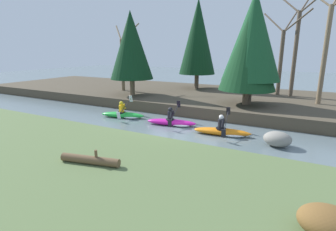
{
  "coord_description": "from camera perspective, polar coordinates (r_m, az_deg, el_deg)",
  "views": [
    {
      "loc": [
        5.21,
        -10.52,
        3.97
      ],
      "look_at": [
        -1.26,
        1.51,
        0.55
      ],
      "focal_mm": 28.0,
      "sensor_mm": 36.0,
      "label": 1
    }
  ],
  "objects": [
    {
      "name": "ground_plane",
      "position": [
        12.39,
        1.83,
        -4.64
      ],
      "size": [
        90.0,
        90.0,
        0.0
      ],
      "primitive_type": "plane",
      "color": "slate"
    },
    {
      "name": "riverbank_near",
      "position": [
        7.64,
        -20.1,
        -14.66
      ],
      "size": [
        44.0,
        7.56,
        0.82
      ],
      "color": "#5B7042",
      "rests_on": "ground"
    },
    {
      "name": "riverbank_far",
      "position": [
        20.27,
        12.94,
        3.4
      ],
      "size": [
        44.0,
        10.46,
        0.69
      ],
      "color": "#4C4233",
      "rests_on": "ground"
    },
    {
      "name": "conifer_tree_far_left",
      "position": [
        19.74,
        -8.06,
        14.87
      ],
      "size": [
        3.15,
        3.15,
        6.03
      ],
      "color": "#7A664C",
      "rests_on": "riverbank_far"
    },
    {
      "name": "conifer_tree_left",
      "position": [
        23.17,
        6.49,
        16.62
      ],
      "size": [
        3.1,
        3.1,
        7.45
      ],
      "color": "brown",
      "rests_on": "riverbank_far"
    },
    {
      "name": "conifer_tree_mid_left",
      "position": [
        16.65,
        17.22,
        13.65
      ],
      "size": [
        3.39,
        3.39,
        5.77
      ],
      "color": "brown",
      "rests_on": "riverbank_far"
    },
    {
      "name": "conifer_tree_centre",
      "position": [
        16.9,
        18.03,
        16.04
      ],
      "size": [
        3.47,
        3.47,
        6.67
      ],
      "color": "brown",
      "rests_on": "riverbank_far"
    },
    {
      "name": "bare_tree_upstream",
      "position": [
        22.13,
        -9.81,
        12.05
      ],
      "size": [
        3.04,
        3.01,
        5.47
      ],
      "color": "#7A664C",
      "rests_on": "riverbank_far"
    },
    {
      "name": "bare_tree_mid_upstream",
      "position": [
        21.39,
        23.53,
        12.01
      ],
      "size": [
        3.44,
        3.4,
        6.23
      ],
      "color": "brown",
      "rests_on": "riverbank_far"
    },
    {
      "name": "bare_tree_mid_downstream",
      "position": [
        21.07,
        26.22,
        13.81
      ],
      "size": [
        4.3,
        4.24,
        7.86
      ],
      "color": "brown",
      "rests_on": "riverbank_far"
    },
    {
      "name": "bare_tree_downstream",
      "position": [
        18.75,
        31.31,
        13.25
      ],
      "size": [
        4.25,
        4.2,
        7.78
      ],
      "color": "#7A664C",
      "rests_on": "riverbank_far"
    },
    {
      "name": "shrub_clump_second",
      "position": [
        5.6,
        31.57,
        -19.21
      ],
      "size": [
        1.01,
        0.84,
        0.55
      ],
      "color": "brown",
      "rests_on": "riverbank_near"
    },
    {
      "name": "kayaker_lead",
      "position": [
        12.81,
        12.13,
        -3.39
      ],
      "size": [
        2.79,
        2.06,
        1.2
      ],
      "rotation": [
        0.0,
        0.0,
        0.18
      ],
      "color": "orange",
      "rests_on": "ground"
    },
    {
      "name": "kayaker_middle",
      "position": [
        14.15,
        1.15,
        -1.41
      ],
      "size": [
        2.79,
        2.05,
        1.2
      ],
      "rotation": [
        0.0,
        0.0,
        0.22
      ],
      "color": "#C61999",
      "rests_on": "ground"
    },
    {
      "name": "kayaker_trailing",
      "position": [
        15.98,
        -9.49,
        0.21
      ],
      "size": [
        2.78,
        2.05,
        1.2
      ],
      "rotation": [
        0.0,
        0.0,
        0.25
      ],
      "color": "green",
      "rests_on": "ground"
    },
    {
      "name": "boulder_midstream",
      "position": [
        12.02,
        22.72,
        -4.74
      ],
      "size": [
        1.14,
        0.9,
        0.65
      ],
      "color": "gray",
      "rests_on": "ground"
    },
    {
      "name": "driftwood_log",
      "position": [
        7.87,
        -16.57,
        -9.24
      ],
      "size": [
        1.8,
        0.63,
        0.44
      ],
      "rotation": [
        0.0,
        0.0,
        0.22
      ],
      "color": "brown",
      "rests_on": "riverbank_near"
    }
  ]
}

